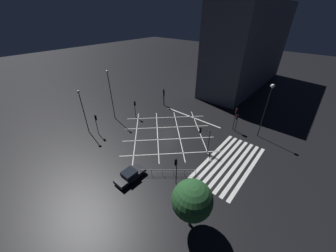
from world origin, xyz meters
TOP-DOWN VIEW (x-y plane):
  - ground_plane at (0.00, 0.00)m, footprint 200.00×200.00m
  - road_markings at (0.44, -7.93)m, footprint 19.15×24.25m
  - office_building at (33.45, 0.01)m, footprint 34.70×10.06m
  - traffic_light_se_main at (8.58, -8.26)m, footprint 0.39×0.36m
  - traffic_light_median_north at (0.09, 8.66)m, footprint 0.36×0.39m
  - traffic_light_ne_cross at (8.21, 8.24)m, footprint 0.36×0.39m
  - traffic_light_median_south at (-0.11, -7.16)m, footprint 0.36×1.89m
  - traffic_light_se_cross at (8.18, -8.78)m, footprint 0.36×0.39m
  - traffic_light_nw_main at (-8.18, 9.04)m, footprint 0.39×0.36m
  - traffic_light_sw_cross at (-8.05, -8.11)m, footprint 0.36×0.39m
  - traffic_light_ne_main at (7.87, 7.96)m, footprint 0.39×0.36m
  - street_lamp_east at (-8.99, 11.06)m, footprint 0.48×0.48m
  - street_lamp_west at (-2.92, 11.65)m, footprint 0.45×0.45m
  - street_lamp_far at (9.46, -12.46)m, footprint 0.60×0.60m
  - street_tree_near at (-11.35, -12.59)m, footprint 3.85×3.85m
  - waiting_car at (-11.27, -3.19)m, footprint 4.11×1.73m
  - pedestrian_railing at (-7.64, -6.53)m, footprint 4.76×5.57m

SIDE VIEW (x-z plane):
  - ground_plane at x=0.00m, z-range 0.00..0.00m
  - road_markings at x=0.44m, z-range 0.00..0.01m
  - waiting_car at x=-11.27m, z-range -0.05..1.25m
  - pedestrian_railing at x=-7.64m, z-range 0.15..1.20m
  - traffic_light_ne_cross at x=8.21m, z-range 0.69..3.90m
  - traffic_light_se_cross at x=8.18m, z-range 0.74..4.17m
  - traffic_light_median_north at x=0.09m, z-range 0.78..4.39m
  - traffic_light_nw_main at x=-8.18m, z-range 0.82..4.64m
  - traffic_light_ne_main at x=7.87m, z-range 0.86..4.86m
  - traffic_light_median_south at x=-0.11m, z-range 0.90..4.87m
  - traffic_light_sw_cross at x=-8.05m, z-range 0.87..4.94m
  - traffic_light_se_main at x=8.58m, z-range 0.92..5.23m
  - street_tree_near at x=-11.35m, z-range 1.00..6.87m
  - street_lamp_east at x=-8.99m, z-range 1.50..9.40m
  - street_lamp_west at x=-2.92m, z-range 1.44..11.10m
  - street_lamp_far at x=9.46m, z-range 2.30..11.65m
  - office_building at x=33.45m, z-range 0.00..20.69m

